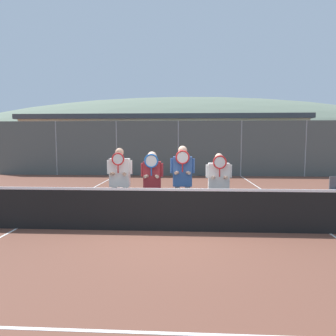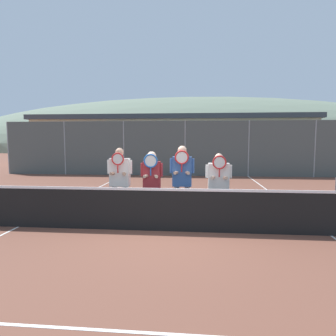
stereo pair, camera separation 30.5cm
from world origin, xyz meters
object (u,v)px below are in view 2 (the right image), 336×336
Objects in this scene: player_center_right at (182,177)px; car_right_of_center at (336,157)px; player_rightmost at (219,182)px; car_center at (251,156)px; player_center_left at (152,180)px; car_far_left at (105,157)px; car_left_of_center at (176,156)px; player_leftmost at (120,178)px.

car_right_of_center is at bearing 54.31° from player_center_right.
car_center is at bearing 76.80° from player_rightmost.
player_center_left is 0.43× the size of car_far_left.
player_center_right reaches higher than car_left_of_center.
player_leftmost is at bearing 179.54° from player_center_right.
player_center_right is 0.47× the size of car_far_left.
player_center_right is 13.98m from car_far_left.
car_right_of_center is (10.01, 12.91, -0.13)m from player_center_left.
car_center is (9.82, 0.50, 0.07)m from car_far_left.
car_center is at bearing 177.03° from car_right_of_center.
player_leftmost is at bearing -112.58° from car_center.
car_far_left is 0.99× the size of car_left_of_center.
player_rightmost is at bearing 3.58° from player_center_left.
player_center_right is 13.77m from car_center.
player_center_right reaches higher than player_center_left.
car_right_of_center is (5.33, -0.28, -0.02)m from car_center.
player_center_left is 13.99m from car_center.
player_center_left is at bearing -67.96° from car_far_left.
player_rightmost is 12.74m from car_left_of_center.
player_leftmost is 0.80m from player_center_left.
car_center is at bearing 67.42° from player_leftmost.
player_rightmost is 0.35× the size of car_right_of_center.
player_rightmost is (0.88, 0.10, -0.11)m from player_center_right.
car_left_of_center is at bearing -178.83° from car_right_of_center.
player_center_right is at bearing -106.66° from car_center.
player_center_right is at bearing -125.69° from car_right_of_center.
car_center reaches higher than player_rightmost.
player_leftmost is 13.40m from car_far_left.
player_center_right is 0.89m from player_rightmost.
car_far_left is (-5.87, 12.69, -0.25)m from player_center_right.
car_left_of_center is (-1.01, 12.70, -0.19)m from player_center_right.
car_right_of_center is (10.80, 12.90, -0.17)m from player_leftmost.
player_leftmost is 0.38× the size of car_right_of_center.
player_rightmost is 13.44m from car_center.
player_center_right reaches higher than car_far_left.
player_leftmost is 16.83m from car_right_of_center.
car_left_of_center is at bearing 87.66° from player_leftmost.
player_rightmost is 15.32m from car_right_of_center.
player_center_right is at bearing -85.45° from car_left_of_center.
player_leftmost is at bearing -177.92° from player_rightmost.
car_right_of_center is (10.29, 0.21, -0.01)m from car_left_of_center.
car_right_of_center is (8.40, 12.81, -0.09)m from player_rightmost.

